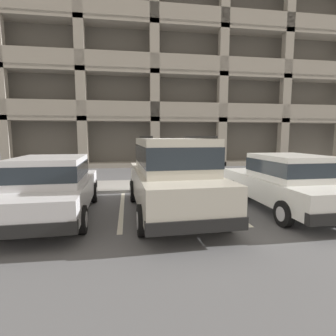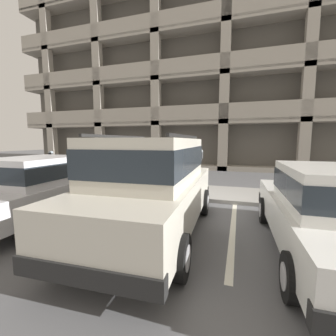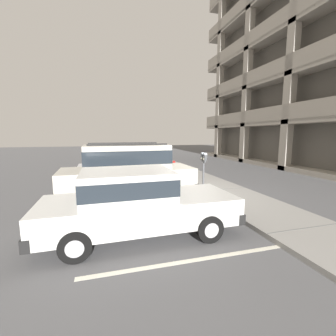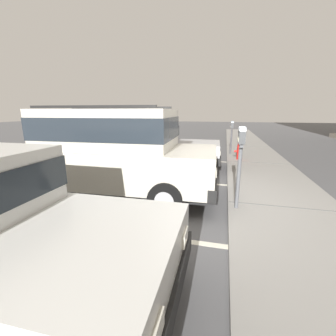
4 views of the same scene
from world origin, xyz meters
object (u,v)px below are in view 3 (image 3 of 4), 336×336
(red_sedan, at_px, (123,166))
(fire_hydrant, at_px, (174,167))
(parking_meter_far, at_px, (164,155))
(dark_hatchback, at_px, (136,201))
(parking_meter_near, at_px, (204,163))
(silver_suv, at_px, (128,169))

(red_sedan, height_order, fire_hydrant, red_sedan)
(red_sedan, bearing_deg, fire_hydrant, 112.42)
(parking_meter_far, xyz_separation_m, fire_hydrant, (1.09, 0.30, -0.59))
(dark_hatchback, bearing_deg, parking_meter_far, 160.07)
(parking_meter_near, relative_size, parking_meter_far, 1.09)
(parking_meter_near, distance_m, parking_meter_far, 5.84)
(silver_suv, distance_m, parking_meter_near, 2.85)
(parking_meter_far, bearing_deg, parking_meter_near, 0.06)
(parking_meter_near, bearing_deg, silver_suv, -98.23)
(red_sedan, xyz_separation_m, dark_hatchback, (6.09, -0.20, 0.00))
(dark_hatchback, xyz_separation_m, parking_meter_far, (-8.56, 2.94, 0.23))
(fire_hydrant, bearing_deg, parking_meter_near, -3.58)
(silver_suv, distance_m, parking_meter_far, 6.11)
(silver_suv, bearing_deg, parking_meter_near, 79.46)
(fire_hydrant, bearing_deg, silver_suv, -35.67)
(dark_hatchback, bearing_deg, fire_hydrant, 155.57)
(red_sedan, relative_size, dark_hatchback, 1.01)
(red_sedan, xyz_separation_m, parking_meter_far, (-2.47, 2.74, 0.23))
(silver_suv, xyz_separation_m, parking_meter_far, (-5.43, 2.81, -0.04))
(silver_suv, height_order, parking_meter_far, silver_suv)
(parking_meter_near, bearing_deg, fire_hydrant, 176.42)
(red_sedan, bearing_deg, dark_hatchback, -3.98)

